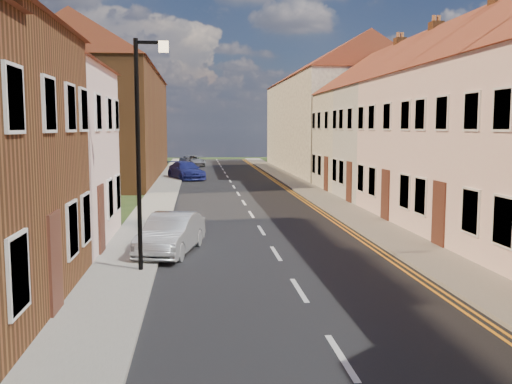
{
  "coord_description": "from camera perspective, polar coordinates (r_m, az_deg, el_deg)",
  "views": [
    {
      "loc": [
        -2.39,
        4.97,
        3.86
      ],
      "look_at": [
        -0.33,
        24.74,
        1.62
      ],
      "focal_mm": 40.0,
      "sensor_mm": 36.0,
      "label": 1
    }
  ],
  "objects": [
    {
      "name": "road",
      "position": [
        25.43,
        -0.48,
        -2.27
      ],
      "size": [
        7.0,
        90.0,
        0.02
      ],
      "primitive_type": "cube",
      "color": "black",
      "rests_on": "ground"
    },
    {
      "name": "pavement_left",
      "position": [
        25.39,
        -10.42,
        -2.27
      ],
      "size": [
        1.8,
        90.0,
        0.12
      ],
      "primitive_type": "cube",
      "color": "#A8A599",
      "rests_on": "ground"
    },
    {
      "name": "pavement_right",
      "position": [
        26.21,
        9.15,
        -1.98
      ],
      "size": [
        1.8,
        90.0,
        0.12
      ],
      "primitive_type": "cube",
      "color": "#A8A599",
      "rests_on": "ground"
    },
    {
      "name": "cottage_r_pink",
      "position": [
        26.63,
        20.27,
        7.36
      ],
      "size": [
        8.3,
        6.0,
        9.0
      ],
      "color": "#FBDBC6",
      "rests_on": "ground"
    },
    {
      "name": "cottage_r_white_far",
      "position": [
        31.57,
        15.93,
        7.32
      ],
      "size": [
        8.3,
        5.2,
        9.0
      ],
      "color": "#B0AEA6",
      "rests_on": "ground"
    },
    {
      "name": "cottage_r_cream_far",
      "position": [
        36.64,
        12.77,
        7.24
      ],
      "size": [
        8.3,
        6.0,
        9.0
      ],
      "color": "white",
      "rests_on": "ground"
    },
    {
      "name": "block_right_far",
      "position": [
        51.39,
        7.29,
        7.98
      ],
      "size": [
        8.3,
        24.2,
        10.5
      ],
      "color": "white",
      "rests_on": "ground"
    },
    {
      "name": "block_left_far",
      "position": [
        45.58,
        -14.8,
        8.03
      ],
      "size": [
        8.3,
        24.2,
        10.5
      ],
      "color": "brown",
      "rests_on": "ground"
    },
    {
      "name": "lamppost",
      "position": [
        15.1,
        -11.4,
        5.09
      ],
      "size": [
        0.88,
        0.15,
        6.0
      ],
      "color": "black",
      "rests_on": "pavement_left"
    },
    {
      "name": "car_mid",
      "position": [
        17.75,
        -8.48,
        -4.16
      ],
      "size": [
        2.16,
        3.95,
        1.24
      ],
      "primitive_type": "imported",
      "rotation": [
        0.0,
        0.0,
        -0.24
      ],
      "color": "#ACB0B4",
      "rests_on": "ground"
    },
    {
      "name": "car_far",
      "position": [
        43.05,
        -7.0,
        2.13
      ],
      "size": [
        3.28,
        4.94,
        1.33
      ],
      "primitive_type": "imported",
      "rotation": [
        0.0,
        0.0,
        0.34
      ],
      "color": "navy",
      "rests_on": "ground"
    },
    {
      "name": "car_distant",
      "position": [
        57.64,
        -6.38,
        3.12
      ],
      "size": [
        2.95,
        4.43,
        1.13
      ],
      "primitive_type": "imported",
      "rotation": [
        0.0,
        0.0,
        0.29
      ],
      "color": "#96979D",
      "rests_on": "ground"
    }
  ]
}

